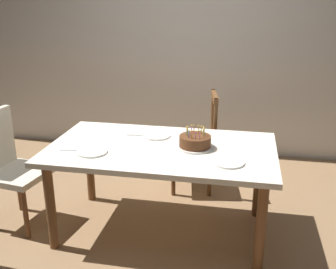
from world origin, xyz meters
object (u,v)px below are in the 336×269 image
(plate_near_celebrant, at_px, (92,152))
(plate_near_guest, at_px, (228,162))
(plate_far_side, at_px, (157,136))
(chair_upholstered, at_px, (8,163))
(birthday_cake, at_px, (195,142))
(dining_table, at_px, (162,157))
(chair_spindle_back, at_px, (195,144))

(plate_near_celebrant, bearing_deg, plate_near_guest, 0.00)
(plate_far_side, relative_size, chair_upholstered, 0.23)
(birthday_cake, height_order, plate_near_celebrant, birthday_cake)
(dining_table, height_order, plate_far_side, plate_far_side)
(plate_near_celebrant, xyz_separation_m, chair_spindle_back, (0.62, 1.03, -0.27))
(birthday_cake, xyz_separation_m, chair_spindle_back, (-0.10, 0.78, -0.31))
(birthday_cake, bearing_deg, plate_near_guest, -43.20)
(plate_near_guest, bearing_deg, dining_table, 156.88)
(chair_upholstered, bearing_deg, plate_near_celebrant, -8.64)
(plate_near_celebrant, relative_size, plate_far_side, 1.00)
(dining_table, distance_m, plate_near_celebrant, 0.52)
(plate_near_celebrant, height_order, chair_upholstered, chair_upholstered)
(plate_near_guest, height_order, chair_spindle_back, chair_spindle_back)
(dining_table, distance_m, chair_upholstered, 1.25)
(plate_near_guest, relative_size, chair_spindle_back, 0.23)
(dining_table, relative_size, birthday_cake, 6.06)
(dining_table, distance_m, plate_far_side, 0.25)
(birthday_cake, xyz_separation_m, plate_near_celebrant, (-0.72, -0.24, -0.04))
(dining_table, bearing_deg, plate_near_guest, -23.12)
(chair_spindle_back, bearing_deg, plate_near_guest, -70.93)
(plate_near_celebrant, height_order, plate_far_side, same)
(plate_far_side, bearing_deg, chair_upholstered, -164.58)
(plate_near_guest, bearing_deg, birthday_cake, 136.80)
(dining_table, relative_size, plate_far_side, 7.72)
(plate_far_side, bearing_deg, plate_near_celebrant, -131.30)
(birthday_cake, relative_size, plate_far_side, 1.27)
(plate_near_guest, bearing_deg, chair_spindle_back, 109.07)
(chair_spindle_back, bearing_deg, birthday_cake, -83.07)
(chair_upholstered, bearing_deg, chair_spindle_back, 33.12)
(dining_table, bearing_deg, plate_far_side, 111.33)
(plate_far_side, distance_m, plate_near_guest, 0.74)
(dining_table, height_order, birthday_cake, birthday_cake)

